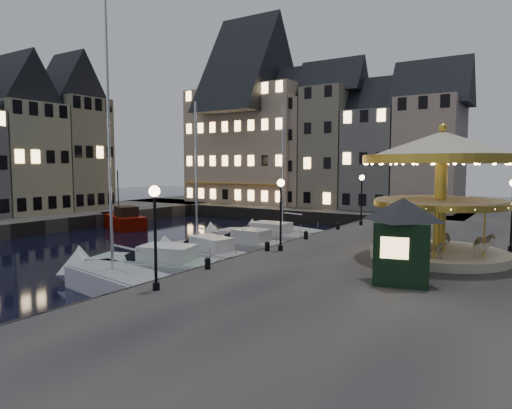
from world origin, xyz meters
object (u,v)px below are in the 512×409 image
Objects in this scene: motorboat_d at (238,247)px; carousel at (442,170)px; bollard_c at (306,235)px; motorboat_e at (256,238)px; motorboat_c at (200,255)px; streetlamp_b at (281,204)px; bollard_a at (208,263)px; streetlamp_c at (362,192)px; bollard_b at (267,246)px; bollard_d at (338,226)px; motorboat_b at (147,268)px; streetlamp_a at (155,222)px; motorboat_a at (114,281)px; ticket_kiosk at (403,225)px; red_fishing_boat at (122,221)px; motorboat_f at (283,234)px.

motorboat_d is 0.86× the size of carousel.
motorboat_e reaches higher than bollard_c.
motorboat_e is at bearing 94.90° from motorboat_c.
motorboat_c reaches higher than motorboat_d.
bollard_c is at bearing 168.24° from carousel.
motorboat_d is (-4.90, 2.64, -3.38)m from streetlamp_b.
motorboat_d is (-4.30, 8.64, -0.96)m from bollard_a.
streetlamp_c is 13.73m from carousel.
bollard_b is at bearing -140.19° from streetlamp_b.
bollard_d is at bearing 67.40° from motorboat_c.
motorboat_b is at bearing -149.55° from carousel.
bollard_c is at bearing 90.00° from bollard_a.
carousel is at bearing 18.01° from streetlamp_b.
bollard_c is 4.79m from motorboat_d.
streetlamp_a is 0.33× the size of motorboat_a.
red_fishing_boat is at bearing 159.41° from ticket_kiosk.
motorboat_a is 24.05m from red_fishing_boat.
motorboat_b is 16.69m from carousel.
motorboat_c is at bearing -112.60° from bollard_d.
bollard_b is at bearing 45.13° from motorboat_b.
motorboat_c is at bearing 120.26° from streetlamp_a.
motorboat_f is at bearing 114.62° from bollard_b.
motorboat_f is (-4.82, 5.53, -1.07)m from bollard_c.
bollard_b is 0.05× the size of motorboat_f.
streetlamp_b is 0.38× the size of motorboat_f.
motorboat_a is 18.04m from motorboat_f.
motorboat_f is at bearing 105.15° from streetlamp_a.
streetlamp_b is at bearing 156.29° from ticket_kiosk.
streetlamp_a and streetlamp_c have the same top height.
bollard_a is at bearing -7.75° from motorboat_b.
motorboat_a is at bearing -87.89° from motorboat_c.
motorboat_a is at bearing -160.50° from ticket_kiosk.
motorboat_f reaches higher than motorboat_e.
motorboat_a reaches higher than motorboat_e.
motorboat_e is (-0.96, 3.90, 0.01)m from motorboat_d.
streetlamp_a is 10.00m from streetlamp_b.
streetlamp_b is at bearing 11.64° from motorboat_c.
streetlamp_c is 22.34m from motorboat_a.
motorboat_b is at bearing -92.87° from motorboat_c.
motorboat_e reaches higher than bollard_a.
motorboat_f is 2.65× the size of ticket_kiosk.
red_fishing_boat is at bearing 160.52° from streetlamp_b.
motorboat_c is 19.86m from red_fishing_boat.
streetlamp_a is 21.04m from motorboat_f.
motorboat_a reaches higher than carousel.
motorboat_c is (-5.21, -1.07, -3.34)m from streetlamp_b.
motorboat_e is at bearing -97.11° from motorboat_f.
motorboat_c is at bearing -129.59° from bollard_c.
motorboat_a is 2.70m from motorboat_b.
carousel is at bearing 0.13° from motorboat_d.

